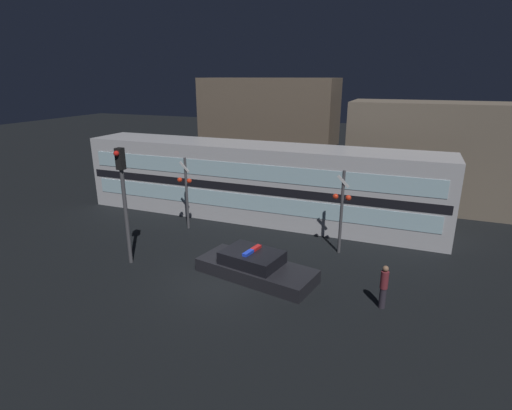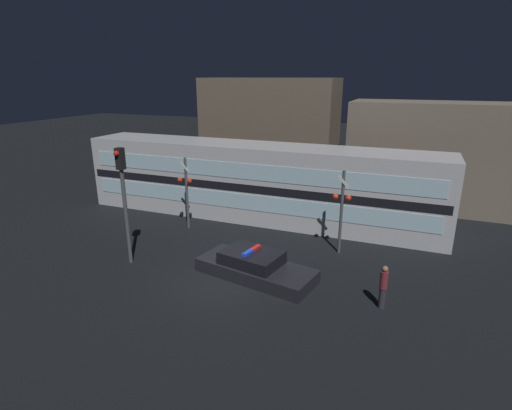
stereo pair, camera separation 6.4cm
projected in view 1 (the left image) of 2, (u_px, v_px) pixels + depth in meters
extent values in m
plane|color=black|center=(221.00, 283.00, 16.04)|extent=(120.00, 120.00, 0.00)
cube|color=silver|center=(256.00, 182.00, 22.98)|extent=(20.87, 3.05, 4.29)
cube|color=black|center=(245.00, 188.00, 21.62)|extent=(20.45, 0.03, 0.43)
cube|color=silver|center=(246.00, 202.00, 21.86)|extent=(19.83, 0.02, 0.86)
cube|color=silver|center=(245.00, 171.00, 21.33)|extent=(19.83, 0.02, 0.86)
cube|color=black|center=(256.00, 270.00, 16.51)|extent=(5.23, 2.85, 0.56)
cube|color=black|center=(252.00, 257.00, 16.45)|extent=(2.66, 2.12, 0.51)
cube|color=blue|center=(248.00, 253.00, 16.12)|extent=(0.31, 0.60, 0.12)
cube|color=red|center=(256.00, 248.00, 16.58)|extent=(0.31, 0.60, 0.12)
cylinder|color=#2D2833|center=(382.00, 298.00, 14.25)|extent=(0.24, 0.24, 0.79)
cylinder|color=maroon|center=(384.00, 280.00, 14.03)|extent=(0.28, 0.28, 0.66)
sphere|color=#8C664C|center=(386.00, 269.00, 13.89)|extent=(0.21, 0.21, 0.21)
cylinder|color=#4C4C51|center=(341.00, 213.00, 18.26)|extent=(0.14, 0.14, 3.96)
sphere|color=red|center=(336.00, 196.00, 17.98)|extent=(0.26, 0.26, 0.26)
sphere|color=red|center=(348.00, 198.00, 17.78)|extent=(0.26, 0.26, 0.26)
cube|color=white|center=(343.00, 181.00, 17.72)|extent=(0.58, 0.03, 0.58)
cylinder|color=#4C4C51|center=(187.00, 194.00, 21.28)|extent=(0.14, 0.14, 3.91)
sphere|color=red|center=(180.00, 180.00, 21.01)|extent=(0.26, 0.26, 0.26)
sphere|color=red|center=(189.00, 181.00, 20.81)|extent=(0.26, 0.26, 0.26)
cube|color=white|center=(184.00, 167.00, 20.75)|extent=(0.58, 0.03, 0.58)
cylinder|color=#4C4C51|center=(126.00, 218.00, 17.22)|extent=(0.17, 0.17, 4.25)
cube|color=black|center=(120.00, 159.00, 16.43)|extent=(0.30, 0.30, 0.90)
sphere|color=red|center=(116.00, 154.00, 16.17)|extent=(0.23, 0.23, 0.23)
cube|color=brown|center=(269.00, 131.00, 30.70)|extent=(10.14, 4.07, 7.84)
cube|color=#726656|center=(430.00, 155.00, 24.86)|extent=(9.86, 4.10, 6.48)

